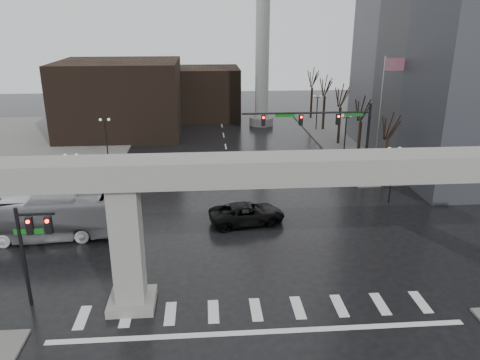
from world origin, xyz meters
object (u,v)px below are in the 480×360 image
Objects in this scene: pickup_truck at (247,214)px; far_car at (201,170)px; signal_mast_arm at (329,127)px; city_bus at (39,218)px.

pickup_truck reaches higher than far_car.
signal_mast_arm is at bearing -5.72° from far_car.
city_bus is at bearing 85.05° from pickup_truck.
city_bus reaches higher than pickup_truck.
signal_mast_arm is 2.82× the size of far_car.
pickup_truck is 15.58m from city_bus.
city_bus is 17.78m from far_car.
signal_mast_arm is 26.11m from city_bus.
far_car is at bearing 163.31° from signal_mast_arm.
pickup_truck is 1.39× the size of far_car.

